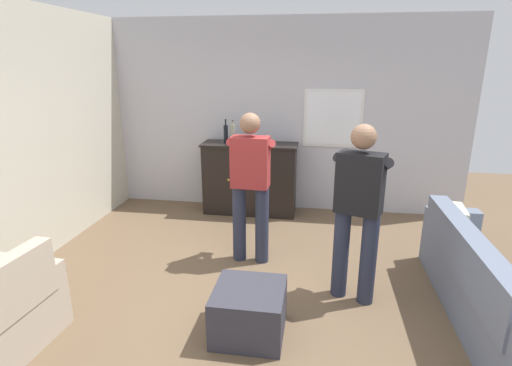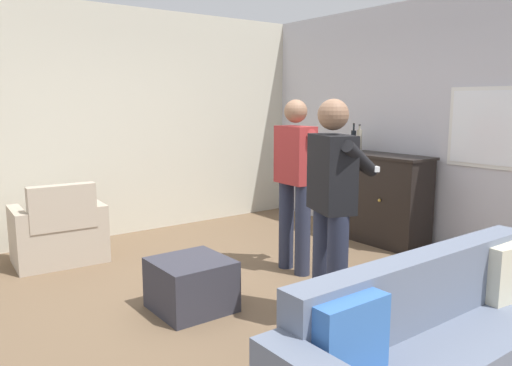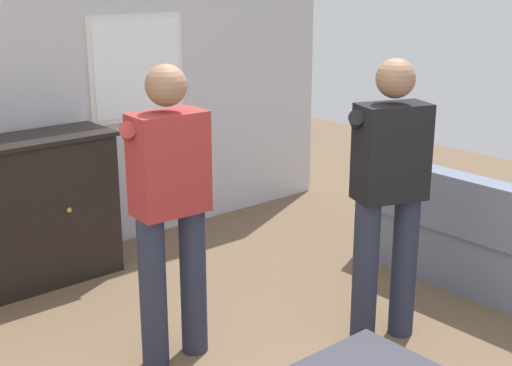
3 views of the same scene
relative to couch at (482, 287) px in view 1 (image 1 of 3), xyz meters
name	(u,v)px [view 1 (image 1 of 3)]	position (x,y,z in m)	size (l,w,h in m)	color
ground	(262,301)	(-1.92, -0.01, -0.33)	(10.40, 10.40, 0.00)	brown
wall_back_with_window	(288,117)	(-1.90, 2.65, 1.07)	(5.20, 0.15, 2.80)	silver
couch	(482,287)	(0.00, 0.00, 0.00)	(0.57, 2.31, 0.82)	slate
armchair	(0,318)	(-3.82, -0.98, -0.04)	(0.69, 0.92, 0.85)	#B2A38E
sideboard_cabinet	(250,178)	(-2.42, 2.29, 0.20)	(1.38, 0.49, 1.05)	black
bottle_wine_green	(226,134)	(-2.77, 2.27, 0.86)	(0.06, 0.06, 0.35)	black
bottle_liquor_amber	(233,134)	(-2.66, 2.26, 0.87)	(0.07, 0.07, 0.34)	gray
ottoman	(249,311)	(-1.95, -0.48, -0.12)	(0.58, 0.58, 0.41)	#33333D
person_standing_left	(251,181)	(-2.16, 0.80, 0.61)	(0.56, 0.49, 1.68)	#282D42
person_standing_right	(359,206)	(-1.07, 0.19, 0.61)	(0.52, 0.52, 1.68)	#282D42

